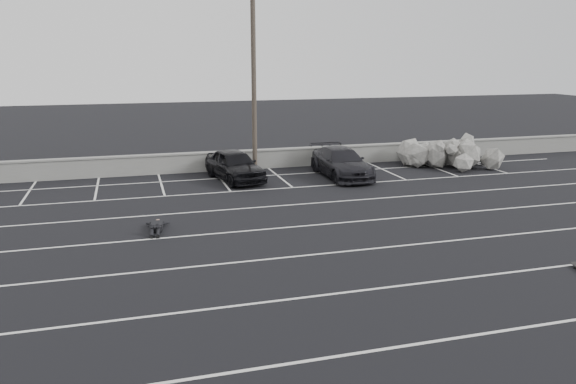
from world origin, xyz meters
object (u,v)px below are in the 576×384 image
object	(u,v)px
utility_pole	(254,80)
person	(157,223)
car_right	(341,163)
trash_bin	(412,153)
car_left	(235,165)
riprap_pile	(446,156)

from	to	relation	value
utility_pole	person	distance (m)	11.65
car_right	trash_bin	distance (m)	6.35
car_left	car_right	distance (m)	5.50
car_left	riprap_pile	distance (m)	12.18
car_right	riprap_pile	world-z (taller)	same
utility_pole	car_right	bearing A→B (deg)	-32.09
person	riprap_pile	bearing A→B (deg)	31.88
car_right	person	xyz separation A→B (m)	(-9.71, -6.52, -0.52)
utility_pole	riprap_pile	bearing A→B (deg)	-8.00
car_right	riprap_pile	size ratio (longest dim) A/B	0.97
trash_bin	person	distance (m)	18.02
car_right	riprap_pile	xyz separation A→B (m)	(6.72, 1.01, -0.15)
trash_bin	car_left	bearing A→B (deg)	-168.74
trash_bin	riprap_pile	xyz separation A→B (m)	(1.08, -1.91, 0.11)
car_left	person	xyz separation A→B (m)	(-4.25, -7.23, -0.55)
car_right	person	world-z (taller)	car_right
utility_pole	riprap_pile	distance (m)	11.64
trash_bin	person	bearing A→B (deg)	-148.42
car_left	person	world-z (taller)	car_left
car_left	riprap_pile	world-z (taller)	car_left
trash_bin	riprap_pile	distance (m)	2.19
car_left	car_right	xyz separation A→B (m)	(5.46, -0.71, -0.03)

